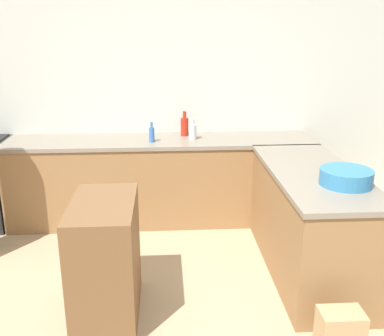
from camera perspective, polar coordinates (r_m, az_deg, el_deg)
wall_back at (r=4.95m, az=-4.14°, el=9.69°), size 8.00×0.06×2.70m
counter_back at (r=4.82m, az=-3.93°, el=-1.51°), size 3.20×0.66×0.90m
counter_peninsula at (r=3.95m, az=14.70°, el=-6.59°), size 0.69×1.70×0.90m
island_table at (r=3.33m, az=-10.90°, el=-11.31°), size 0.44×0.78×0.87m
mixing_bowl at (r=3.51m, az=18.98°, el=-1.10°), size 0.39×0.39×0.12m
water_bottle_blue at (r=4.57m, az=-5.14°, el=4.31°), size 0.06×0.06×0.20m
hot_sauce_bottle at (r=4.82m, az=-0.96°, el=5.36°), size 0.08×0.08×0.26m
vinegar_bottle_clear at (r=4.65m, az=0.08°, el=4.68°), size 0.08×0.08×0.22m
paper_bag at (r=3.15m, az=18.21°, el=-19.59°), size 0.28×0.19×0.35m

